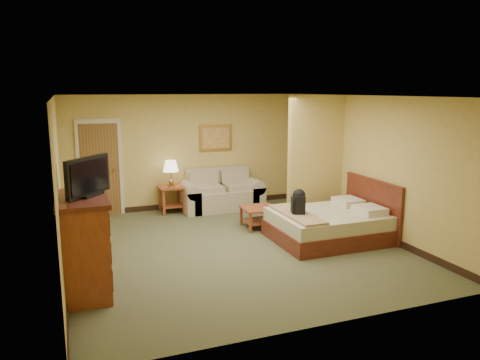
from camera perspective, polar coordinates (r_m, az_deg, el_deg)
name	(u,v)px	position (r m, az deg, el deg)	size (l,w,h in m)	color
floor	(232,246)	(8.28, -0.98, -8.11)	(6.00, 6.00, 0.00)	#4E5134
ceiling	(231,96)	(7.83, -1.05, 10.19)	(6.00, 6.00, 0.00)	white
back_wall	(188,152)	(10.79, -6.40, 3.43)	(5.50, 0.02, 2.60)	tan
left_wall	(59,185)	(7.50, -21.20, -0.60)	(0.02, 6.00, 2.60)	tan
right_wall	(367,165)	(9.23, 15.28, 1.82)	(0.02, 6.00, 2.60)	tan
partition	(315,160)	(9.68, 9.19, 2.48)	(1.20, 0.15, 2.60)	tan
door	(100,169)	(10.49, -16.69, 1.33)	(0.94, 0.16, 2.10)	beige
baseboard	(189,205)	(11.01, -6.25, -2.99)	(5.50, 0.02, 0.12)	black
loveseat	(222,196)	(10.75, -2.26, -1.94)	(1.85, 0.86, 0.93)	tan
side_table	(171,195)	(10.51, -8.35, -1.82)	(0.55, 0.55, 0.61)	maroon
table_lamp	(171,167)	(10.38, -8.45, 1.61)	(0.34, 0.34, 0.57)	#A0783B
coffee_table	(259,213)	(9.29, 2.32, -4.04)	(0.68, 0.68, 0.42)	maroon
wall_picture	(216,138)	(10.91, -2.97, 5.15)	(0.79, 0.04, 0.61)	#B78E3F
dresser	(84,245)	(6.64, -18.45, -7.48)	(0.66, 1.25, 1.33)	maroon
tv	(88,178)	(6.42, -18.05, 0.27)	(0.59, 0.70, 0.52)	black
bed	(331,224)	(8.72, 11.01, -5.31)	(1.96, 1.66, 1.07)	#511C13
backpack	(299,201)	(8.27, 7.20, -2.61)	(0.26, 0.32, 0.48)	black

